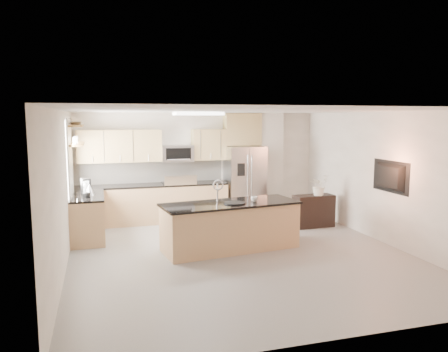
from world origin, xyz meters
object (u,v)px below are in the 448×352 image
object	(u,v)px
refrigerator	(245,182)
island	(230,226)
credenza	(314,211)
platter	(235,203)
blender	(86,190)
television	(387,177)
microwave	(177,153)
coffee_maker	(86,186)
bowl	(76,123)
cup	(254,199)
range	(179,201)
flower_vase	(319,180)
kettle	(89,189)

from	to	relation	value
refrigerator	island	bearing A→B (deg)	-114.29
credenza	platter	xyz separation A→B (m)	(-2.28, -1.23, 0.54)
blender	television	xyz separation A→B (m)	(5.59, -1.71, 0.29)
credenza	blender	bearing A→B (deg)	176.81
microwave	coffee_maker	distance (m)	2.40
island	microwave	bearing A→B (deg)	93.87
bowl	cup	bearing A→B (deg)	-29.66
cup	island	bearing A→B (deg)	175.97
range	credenza	bearing A→B (deg)	-26.56
cup	television	bearing A→B (deg)	-12.06
island	credenza	world-z (taller)	island
credenza	coffee_maker	distance (m)	5.03
refrigerator	flower_vase	bearing A→B (deg)	-48.72
range	bowl	world-z (taller)	bowl
platter	kettle	xyz separation A→B (m)	(-2.60, 1.57, 0.13)
microwave	flower_vase	world-z (taller)	microwave
range	cup	bearing A→B (deg)	-68.91
microwave	flower_vase	bearing A→B (deg)	-28.96
refrigerator	cup	xyz separation A→B (m)	(-0.66, -2.54, 0.06)
coffee_maker	flower_vase	xyz separation A→B (m)	(5.03, -0.59, 0.02)
flower_vase	microwave	bearing A→B (deg)	151.04
island	refrigerator	bearing A→B (deg)	58.38
coffee_maker	platter	bearing A→B (deg)	-33.24
coffee_maker	flower_vase	size ratio (longest dim) A/B	0.44
microwave	credenza	distance (m)	3.49
island	platter	size ratio (longest dim) A/B	6.67
cup	television	size ratio (longest dim) A/B	0.12
cup	microwave	bearing A→B (deg)	110.20
refrigerator	cup	distance (m)	2.62
kettle	bowl	xyz separation A→B (m)	(-0.23, 0.36, 1.34)
microwave	island	distance (m)	2.97
credenza	cup	world-z (taller)	cup
refrigerator	credenza	world-z (taller)	refrigerator
cup	bowl	size ratio (longest dim) A/B	0.37
platter	bowl	world-z (taller)	bowl
refrigerator	coffee_maker	distance (m)	3.86
range	refrigerator	distance (m)	1.71
credenza	cup	bearing A→B (deg)	-151.16
credenza	platter	world-z (taller)	platter
television	island	bearing A→B (deg)	79.17
island	credenza	bearing A→B (deg)	18.38
credenza	flower_vase	world-z (taller)	flower_vase
range	coffee_maker	xyz separation A→B (m)	(-2.09, -0.91, 0.60)
range	cup	distance (m)	2.81
cup	coffee_maker	world-z (taller)	coffee_maker
range	flower_vase	world-z (taller)	flower_vase
flower_vase	platter	bearing A→B (deg)	-153.80
cup	platter	bearing A→B (deg)	-169.46
range	coffee_maker	bearing A→B (deg)	-156.55
range	platter	size ratio (longest dim) A/B	2.83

